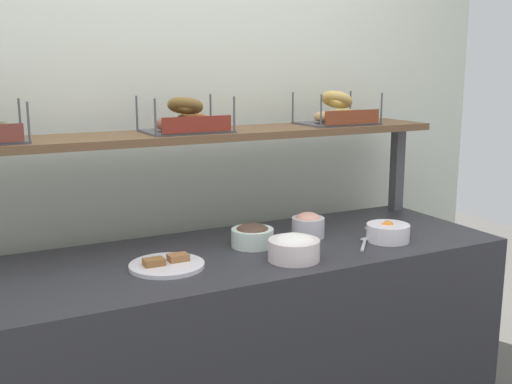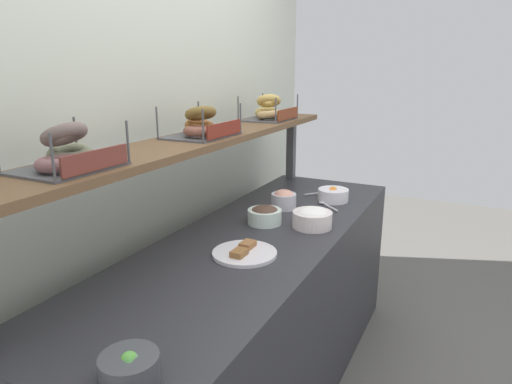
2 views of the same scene
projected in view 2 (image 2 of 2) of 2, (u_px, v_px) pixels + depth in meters
The scene contains 15 objects.
back_wall at pixel (152, 149), 2.19m from camera, with size 3.47×0.06×2.40m, color silver.
deli_counter at pixel (255, 320), 2.16m from camera, with size 2.27×0.70×0.85m, color #2D2D33.
shelf_riser_right at pixel (291, 149), 3.04m from camera, with size 0.05×0.05×0.40m, color #4C4C51.
upper_shelf at pixel (201, 140), 2.05m from camera, with size 2.23×0.32×0.03m, color brown.
bowl_fruit_salad at pixel (333, 195), 2.57m from camera, with size 0.17×0.17×0.08m.
bowl_lox_spread at pixel (284, 199), 2.43m from camera, with size 0.13×0.13×0.10m.
bowl_cream_cheese at pixel (312, 218), 2.15m from camera, with size 0.19×0.19×0.10m.
bowl_chocolate_spread at pixel (265, 215), 2.20m from camera, with size 0.16×0.16×0.09m.
bowl_veggie_mix at pixel (130, 368), 1.10m from camera, with size 0.15×0.15×0.08m.
serving_plate_white at pixel (244, 253), 1.84m from camera, with size 0.26×0.26×0.04m.
serving_spoon_near_plate at pixel (322, 192), 2.72m from camera, with size 0.15×0.12×0.01m.
serving_spoon_by_edge at pixel (326, 205), 2.48m from camera, with size 0.13×0.14×0.01m.
bagel_basket_poppy at pixel (67, 154), 1.39m from camera, with size 0.30×0.26×0.16m.
bagel_basket_cinnamon_raisin at pixel (201, 126), 2.03m from camera, with size 0.33×0.24×0.14m.
bagel_basket_sesame at pixel (269, 111), 2.65m from camera, with size 0.33×0.26×0.16m.
Camera 2 is at (-1.71, -0.86, 1.59)m, focal length 32.14 mm.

